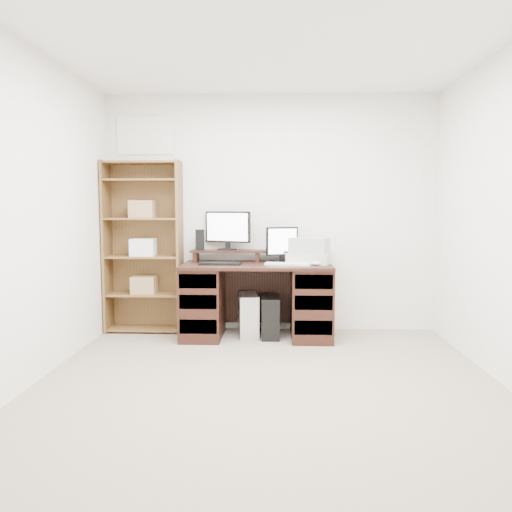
# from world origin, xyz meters

# --- Properties ---
(room) EXTENTS (3.54, 4.04, 2.54)m
(room) POSITION_xyz_m (-0.00, 0.00, 1.25)
(room) COLOR gray
(room) RESTS_ON ground
(desk) EXTENTS (1.50, 0.70, 0.75)m
(desk) POSITION_xyz_m (-0.13, 1.64, 0.39)
(desk) COLOR black
(desk) RESTS_ON ground
(riser_shelf) EXTENTS (1.40, 0.22, 0.12)m
(riser_shelf) POSITION_xyz_m (-0.13, 1.85, 0.84)
(riser_shelf) COLOR black
(riser_shelf) RESTS_ON desk
(monitor_wide) EXTENTS (0.49, 0.22, 0.41)m
(monitor_wide) POSITION_xyz_m (-0.44, 1.87, 1.10)
(monitor_wide) COLOR black
(monitor_wide) RESTS_ON riser_shelf
(monitor_small) EXTENTS (0.33, 0.17, 0.37)m
(monitor_small) POSITION_xyz_m (0.12, 1.75, 0.95)
(monitor_small) COLOR black
(monitor_small) RESTS_ON desk
(speaker) EXTENTS (0.11, 0.11, 0.22)m
(speaker) POSITION_xyz_m (-0.74, 1.85, 0.98)
(speaker) COLOR black
(speaker) RESTS_ON riser_shelf
(keyboard_black) EXTENTS (0.42, 0.15, 0.02)m
(keyboard_black) POSITION_xyz_m (-0.49, 1.55, 0.76)
(keyboard_black) COLOR black
(keyboard_black) RESTS_ON desk
(keyboard_white) EXTENTS (0.46, 0.22, 0.02)m
(keyboard_white) POSITION_xyz_m (0.18, 1.54, 0.76)
(keyboard_white) COLOR white
(keyboard_white) RESTS_ON desk
(mouse) EXTENTS (0.11, 0.08, 0.04)m
(mouse) POSITION_xyz_m (0.46, 1.52, 0.77)
(mouse) COLOR silver
(mouse) RESTS_ON desk
(printer) EXTENTS (0.49, 0.42, 0.10)m
(printer) POSITION_xyz_m (0.40, 1.70, 0.80)
(printer) COLOR #B7B1A0
(printer) RESTS_ON desk
(basket) EXTENTS (0.44, 0.37, 0.16)m
(basket) POSITION_xyz_m (0.40, 1.70, 0.93)
(basket) COLOR #A5AAB0
(basket) RESTS_ON printer
(tower_silver) EXTENTS (0.24, 0.45, 0.43)m
(tower_silver) POSITION_xyz_m (-0.22, 1.70, 0.21)
(tower_silver) COLOR silver
(tower_silver) RESTS_ON ground
(tower_black) EXTENTS (0.18, 0.42, 0.42)m
(tower_black) POSITION_xyz_m (0.01, 1.65, 0.21)
(tower_black) COLOR black
(tower_black) RESTS_ON ground
(bookshelf) EXTENTS (0.80, 0.30, 1.80)m
(bookshelf) POSITION_xyz_m (-1.33, 1.86, 0.92)
(bookshelf) COLOR brown
(bookshelf) RESTS_ON ground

